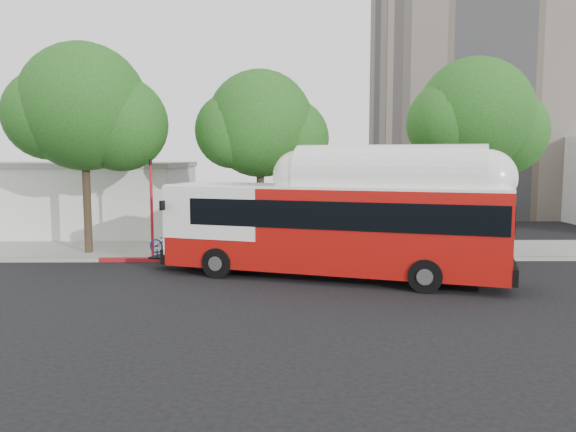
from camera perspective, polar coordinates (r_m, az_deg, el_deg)
ground at (r=20.99m, az=-0.61°, el=-6.56°), size 120.00×120.00×0.00m
sidewalk at (r=27.35m, az=-0.66°, el=-3.45°), size 60.00×5.00×0.15m
curb_strip at (r=24.79m, az=-0.64°, el=-4.43°), size 60.00×0.30×0.15m
red_curb_segment at (r=24.96m, az=-7.56°, el=-4.40°), size 10.00×0.32×0.16m
street_tree_left at (r=27.46m, az=-19.05°, el=9.94°), size 6.67×5.80×9.74m
street_tree_mid at (r=26.58m, az=-1.97°, el=8.89°), size 5.75×5.00×8.62m
street_tree_right at (r=28.06m, az=19.25°, el=9.12°), size 6.21×5.40×9.18m
apartment_tower at (r=53.37m, az=20.24°, el=19.79°), size 18.00×18.00×37.00m
low_commercial_bldg at (r=37.27m, az=-22.78°, el=1.82°), size 16.20×10.20×4.25m
transit_bus at (r=21.09m, az=4.65°, el=-1.33°), size 13.64×6.64×4.02m
signal_pole at (r=25.77m, az=-13.69°, el=0.78°), size 0.13×0.42×4.48m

